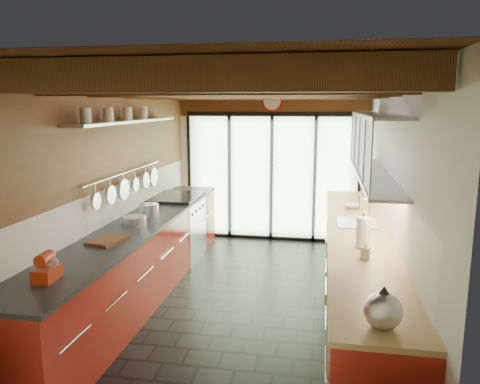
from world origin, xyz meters
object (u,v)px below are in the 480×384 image
Objects in this scene: kettle at (383,308)px; soap_bottle at (366,250)px; paper_towel at (363,233)px; bowl at (353,206)px; stand_mixer at (47,269)px.

kettle reaches higher than soap_bottle.
paper_towel reaches higher than soap_bottle.
paper_towel is 1.80m from bowl.
bowl is (0.00, 1.79, -0.12)m from paper_towel.
kettle reaches higher than bowl.
paper_towel is at bearing 27.62° from stand_mixer.
stand_mixer is 1.54× the size of soap_bottle.
bowl is (0.00, 2.16, -0.06)m from soap_bottle.
stand_mixer is at bearing -159.20° from soap_bottle.
kettle is 3.49m from bowl.
paper_towel reaches higher than bowl.
stand_mixer is 2.72m from soap_bottle.
stand_mixer is 0.81× the size of kettle.
paper_towel is at bearing 90.00° from soap_bottle.
bowl is at bearing 90.00° from soap_bottle.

